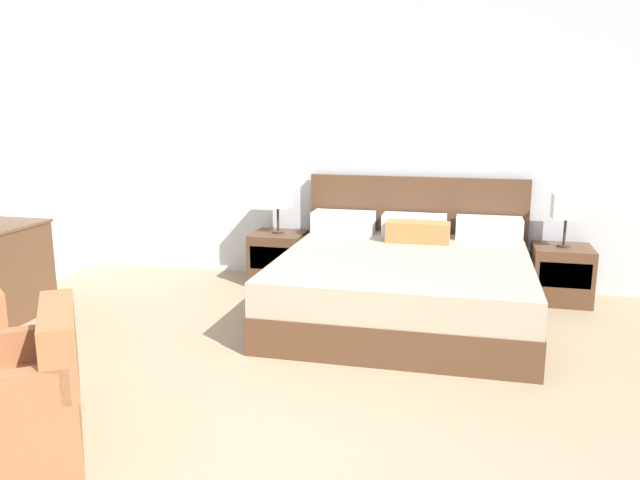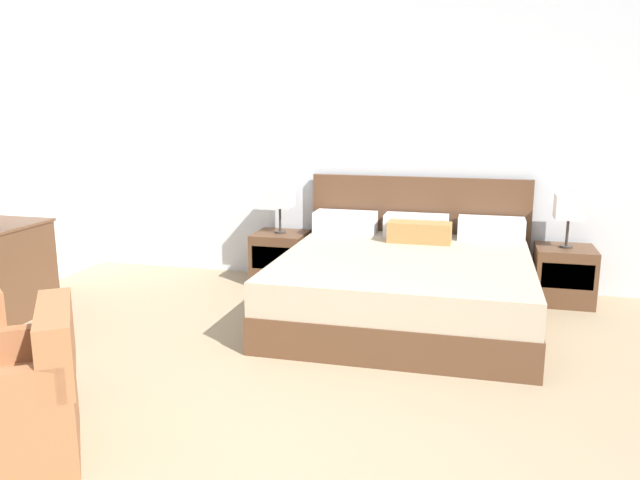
# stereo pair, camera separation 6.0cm
# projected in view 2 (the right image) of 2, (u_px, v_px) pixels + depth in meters

# --- Properties ---
(wall_back) EXTENTS (7.18, 0.06, 2.80)m
(wall_back) POSITION_uv_depth(u_px,v_px,m) (366.00, 140.00, 6.05)
(wall_back) COLOR silver
(wall_back) RESTS_ON ground
(bed) EXTENTS (2.07, 2.11, 1.06)m
(bed) POSITION_uv_depth(u_px,v_px,m) (406.00, 282.00, 5.15)
(bed) COLOR brown
(bed) RESTS_ON ground
(nightstand_left) EXTENTS (0.50, 0.48, 0.50)m
(nightstand_left) POSITION_uv_depth(u_px,v_px,m) (281.00, 258.00, 6.17)
(nightstand_left) COLOR brown
(nightstand_left) RESTS_ON ground
(nightstand_right) EXTENTS (0.50, 0.48, 0.50)m
(nightstand_right) POSITION_uv_depth(u_px,v_px,m) (564.00, 275.00, 5.53)
(nightstand_right) COLOR brown
(nightstand_right) RESTS_ON ground
(table_lamp_left) EXTENTS (0.24, 0.24, 0.47)m
(table_lamp_left) POSITION_uv_depth(u_px,v_px,m) (280.00, 197.00, 6.04)
(table_lamp_left) COLOR #332D28
(table_lamp_left) RESTS_ON nightstand_left
(table_lamp_right) EXTENTS (0.24, 0.24, 0.47)m
(table_lamp_right) POSITION_uv_depth(u_px,v_px,m) (569.00, 208.00, 5.40)
(table_lamp_right) COLOR #332D28
(table_lamp_right) RESTS_ON nightstand_right
(armchair_companion) EXTENTS (0.96, 0.95, 0.76)m
(armchair_companion) POSITION_uv_depth(u_px,v_px,m) (11.00, 405.00, 3.05)
(armchair_companion) COLOR #935B38
(armchair_companion) RESTS_ON ground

